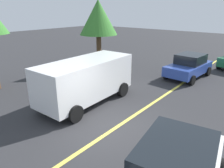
{
  "coord_description": "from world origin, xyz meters",
  "views": [
    {
      "loc": [
        -5.44,
        -4.57,
        4.56
      ],
      "look_at": [
        1.59,
        1.24,
        1.26
      ],
      "focal_mm": 33.51,
      "sensor_mm": 36.0,
      "label": 1
    }
  ],
  "objects": [
    {
      "name": "ground_plane",
      "position": [
        0.0,
        0.0,
        0.0
      ],
      "size": [
        80.0,
        80.0,
        0.0
      ],
      "primitive_type": "plane",
      "color": "#2D2D30"
    },
    {
      "name": "lane_marking_centre",
      "position": [
        3.0,
        0.0,
        0.01
      ],
      "size": [
        28.0,
        0.16,
        0.01
      ],
      "primitive_type": "cube",
      "color": "#E0D14C"
    },
    {
      "name": "white_van",
      "position": [
        1.33,
        2.7,
        1.27
      ],
      "size": [
        5.28,
        2.43,
        2.2
      ],
      "color": "white",
      "rests_on": "ground_plane"
    },
    {
      "name": "car_blue_near_curb",
      "position": [
        8.81,
        0.27,
        0.81
      ],
      "size": [
        4.11,
        2.26,
        1.61
      ],
      "color": "#2D479E",
      "rests_on": "ground_plane"
    },
    {
      "name": "tree_centre_verge",
      "position": [
        6.43,
        6.55,
        3.9
      ],
      "size": [
        2.83,
        2.83,
        5.21
      ],
      "color": "#513823",
      "rests_on": "ground_plane"
    }
  ]
}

